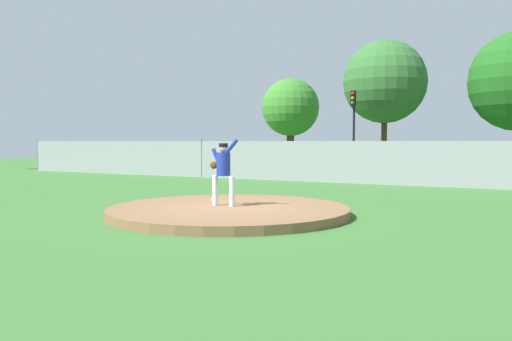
# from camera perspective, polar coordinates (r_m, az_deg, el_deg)

# --- Properties ---
(ground_plane) EXTENTS (80.00, 80.00, 0.00)m
(ground_plane) POSITION_cam_1_polar(r_m,az_deg,el_deg) (17.13, 7.65, -2.44)
(ground_plane) COLOR #386B2D
(asphalt_strip) EXTENTS (44.00, 7.00, 0.01)m
(asphalt_strip) POSITION_cam_1_polar(r_m,az_deg,el_deg) (25.22, 14.67, -0.70)
(asphalt_strip) COLOR #2B2B2D
(asphalt_strip) RESTS_ON ground_plane
(pitchers_mound) EXTENTS (5.52, 5.52, 0.19)m
(pitchers_mound) POSITION_cam_1_polar(r_m,az_deg,el_deg) (11.77, -3.03, -4.52)
(pitchers_mound) COLOR brown
(pitchers_mound) RESTS_ON ground_plane
(pitcher_youth) EXTENTS (0.79, 0.32, 1.56)m
(pitcher_youth) POSITION_cam_1_polar(r_m,az_deg,el_deg) (11.82, -3.70, 0.34)
(pitcher_youth) COLOR silver
(pitcher_youth) RESTS_ON pitchers_mound
(baseball) EXTENTS (0.07, 0.07, 0.07)m
(baseball) POSITION_cam_1_polar(r_m,az_deg,el_deg) (12.95, -4.87, -3.22)
(baseball) COLOR white
(baseball) RESTS_ON pitchers_mound
(chainlink_fence) EXTENTS (38.89, 0.07, 1.82)m
(chainlink_fence) POSITION_cam_1_polar(r_m,az_deg,el_deg) (20.84, 11.66, 0.89)
(chainlink_fence) COLOR gray
(chainlink_fence) RESTS_ON ground_plane
(parked_car_charcoal) EXTENTS (1.96, 4.76, 1.63)m
(parked_car_charcoal) POSITION_cam_1_polar(r_m,az_deg,el_deg) (29.61, -4.44, 1.48)
(parked_car_charcoal) COLOR #232328
(parked_car_charcoal) RESTS_ON ground_plane
(parked_car_navy) EXTENTS (2.06, 4.31, 1.66)m
(parked_car_navy) POSITION_cam_1_polar(r_m,az_deg,el_deg) (25.57, 14.70, 1.12)
(parked_car_navy) COLOR #161E4C
(parked_car_navy) RESTS_ON ground_plane
(parked_car_white) EXTENTS (2.06, 4.87, 1.66)m
(parked_car_white) POSITION_cam_1_polar(r_m,az_deg,el_deg) (25.95, 7.75, 1.26)
(parked_car_white) COLOR silver
(parked_car_white) RESTS_ON ground_plane
(traffic_cone_orange) EXTENTS (0.40, 0.40, 0.55)m
(traffic_cone_orange) POSITION_cam_1_polar(r_m,az_deg,el_deg) (30.59, 1.75, 0.55)
(traffic_cone_orange) COLOR orange
(traffic_cone_orange) RESTS_ON asphalt_strip
(traffic_light_near) EXTENTS (0.28, 0.46, 4.65)m
(traffic_light_near) POSITION_cam_1_polar(r_m,az_deg,el_deg) (30.33, 10.85, 6.01)
(traffic_light_near) COLOR black
(traffic_light_near) RESTS_ON ground_plane
(tree_broad_right) EXTENTS (4.31, 4.31, 6.43)m
(tree_broad_right) POSITION_cam_1_polar(r_m,az_deg,el_deg) (38.48, 3.89, 7.03)
(tree_broad_right) COLOR #4C331E
(tree_broad_right) RESTS_ON ground_plane
(tree_tall_centre) EXTENTS (5.22, 5.22, 8.08)m
(tree_tall_centre) POSITION_cam_1_polar(r_m,az_deg,el_deg) (33.61, 14.21, 9.58)
(tree_tall_centre) COLOR #4C331E
(tree_tall_centre) RESTS_ON ground_plane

